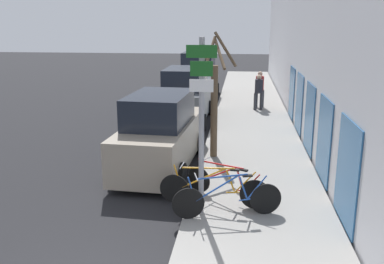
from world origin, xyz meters
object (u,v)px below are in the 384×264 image
at_px(parked_car_2, 199,77).
at_px(bicycle_0, 227,199).
at_px(signpost, 201,120).
at_px(pedestrian_near, 259,90).
at_px(parked_car_1, 186,97).
at_px(street_tree, 214,100).
at_px(bicycle_2, 227,185).
at_px(parked_car_0, 161,134).
at_px(bicycle_1, 214,189).
at_px(pedestrian_far, 260,87).

bearing_deg(parked_car_2, bicycle_0, -80.89).
bearing_deg(signpost, pedestrian_near, 81.99).
distance_m(parked_car_1, street_tree, 5.42).
xyz_separation_m(bicycle_2, parked_car_2, (-2.07, 14.16, 0.60)).
bearing_deg(bicycle_0, parked_car_0, 16.56).
distance_m(bicycle_1, parked_car_1, 8.82).
height_order(signpost, pedestrian_far, signpost).
bearing_deg(bicycle_2, signpost, 173.80).
xyz_separation_m(bicycle_2, parked_car_1, (-2.03, 8.31, 0.51)).
bearing_deg(parked_car_1, signpost, -79.99).
distance_m(bicycle_1, parked_car_0, 3.31).
distance_m(bicycle_0, parked_car_0, 3.90).
bearing_deg(bicycle_2, pedestrian_near, 25.51).
bearing_deg(parked_car_2, bicycle_2, -80.55).
relative_size(pedestrian_near, street_tree, 0.44).
bearing_deg(bicycle_0, bicycle_2, -12.59).
relative_size(bicycle_2, pedestrian_far, 1.14).
bearing_deg(parked_car_0, bicycle_0, -55.25).
distance_m(bicycle_2, parked_car_0, 3.21).
distance_m(bicycle_2, street_tree, 3.49).
xyz_separation_m(signpost, bicycle_1, (0.25, 0.37, -1.62)).
relative_size(bicycle_2, street_tree, 0.53).
distance_m(signpost, pedestrian_far, 11.91).
bearing_deg(parked_car_0, bicycle_1, -55.34).
height_order(parked_car_0, pedestrian_far, parked_car_0).
distance_m(bicycle_2, parked_car_1, 8.57).
distance_m(bicycle_1, street_tree, 3.75).
bearing_deg(parked_car_0, pedestrian_near, 72.85).
bearing_deg(pedestrian_far, bicycle_1, 89.01).
xyz_separation_m(signpost, parked_car_1, (-1.50, 9.01, -1.13)).
bearing_deg(pedestrian_near, street_tree, -112.95).
xyz_separation_m(pedestrian_far, street_tree, (-1.62, -7.88, 0.75)).
relative_size(bicycle_1, parked_car_2, 0.53).
bearing_deg(street_tree, parked_car_0, -154.59).
bearing_deg(bicycle_1, pedestrian_far, -3.07).
distance_m(signpost, bicycle_2, 1.86).
xyz_separation_m(bicycle_0, bicycle_1, (-0.31, 0.51, -0.00)).
xyz_separation_m(bicycle_0, street_tree, (-0.55, 4.00, 1.33)).
bearing_deg(bicycle_2, parked_car_0, 69.67).
xyz_separation_m(bicycle_1, pedestrian_far, (1.38, 11.38, 0.58)).
bearing_deg(pedestrian_near, parked_car_0, -121.58).
relative_size(parked_car_2, pedestrian_near, 2.84).
relative_size(parked_car_2, street_tree, 1.25).
bearing_deg(pedestrian_far, pedestrian_near, 90.11).
relative_size(signpost, parked_car_0, 0.75).
xyz_separation_m(signpost, parked_car_0, (-1.44, 3.18, -1.17)).
relative_size(bicycle_0, parked_car_0, 0.46).
bearing_deg(bicycle_0, bicycle_1, 17.09).
xyz_separation_m(parked_car_0, parked_car_2, (-0.09, 11.67, 0.13)).
bearing_deg(street_tree, bicycle_0, -82.19).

